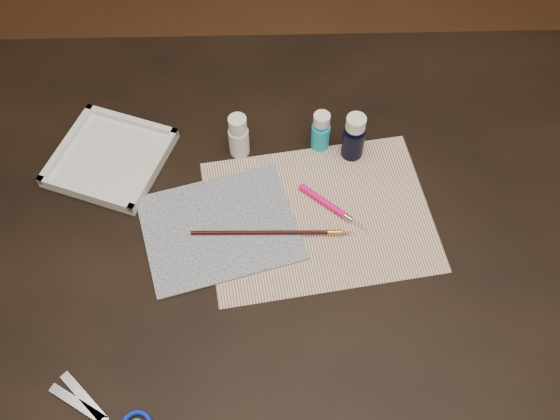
{
  "coord_description": "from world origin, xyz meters",
  "views": [
    {
      "loc": [
        -0.01,
        -0.52,
        1.61
      ],
      "look_at": [
        0.0,
        0.0,
        0.8
      ],
      "focal_mm": 40.0,
      "sensor_mm": 36.0,
      "label": 1
    }
  ],
  "objects_px": {
    "scissors": "(93,418)",
    "paint_bottle_cyan": "(321,131)",
    "paper": "(319,215)",
    "paint_bottle_navy": "(354,137)",
    "canvas": "(220,227)",
    "palette_tray": "(110,157)",
    "paint_bottle_white": "(239,136)"
  },
  "relations": [
    {
      "from": "scissors",
      "to": "paint_bottle_cyan",
      "type": "bearing_deg",
      "value": -94.38
    },
    {
      "from": "paper",
      "to": "paint_bottle_navy",
      "type": "bearing_deg",
      "value": 63.13
    },
    {
      "from": "paint_bottle_cyan",
      "to": "paint_bottle_navy",
      "type": "bearing_deg",
      "value": -19.87
    },
    {
      "from": "canvas",
      "to": "scissors",
      "type": "distance_m",
      "value": 0.34
    },
    {
      "from": "palette_tray",
      "to": "paper",
      "type": "bearing_deg",
      "value": -18.8
    },
    {
      "from": "palette_tray",
      "to": "paint_bottle_navy",
      "type": "bearing_deg",
      "value": 0.85
    },
    {
      "from": "paper",
      "to": "paint_bottle_navy",
      "type": "height_order",
      "value": "paint_bottle_navy"
    },
    {
      "from": "paint_bottle_white",
      "to": "scissors",
      "type": "bearing_deg",
      "value": -112.91
    },
    {
      "from": "paint_bottle_navy",
      "to": "scissors",
      "type": "xyz_separation_m",
      "value": [
        -0.39,
        -0.44,
        -0.04
      ]
    },
    {
      "from": "canvas",
      "to": "paint_bottle_cyan",
      "type": "xyz_separation_m",
      "value": [
        0.17,
        0.17,
        0.04
      ]
    },
    {
      "from": "paint_bottle_navy",
      "to": "paint_bottle_cyan",
      "type": "bearing_deg",
      "value": 160.13
    },
    {
      "from": "paint_bottle_white",
      "to": "palette_tray",
      "type": "relative_size",
      "value": 0.48
    },
    {
      "from": "paint_bottle_white",
      "to": "paint_bottle_navy",
      "type": "distance_m",
      "value": 0.19
    },
    {
      "from": "scissors",
      "to": "palette_tray",
      "type": "relative_size",
      "value": 0.96
    },
    {
      "from": "paint_bottle_white",
      "to": "paint_bottle_navy",
      "type": "relative_size",
      "value": 0.93
    },
    {
      "from": "paper",
      "to": "scissors",
      "type": "relative_size",
      "value": 2.11
    },
    {
      "from": "canvas",
      "to": "palette_tray",
      "type": "height_order",
      "value": "palette_tray"
    },
    {
      "from": "paper",
      "to": "canvas",
      "type": "distance_m",
      "value": 0.16
    },
    {
      "from": "paint_bottle_white",
      "to": "palette_tray",
      "type": "bearing_deg",
      "value": -175.85
    },
    {
      "from": "paper",
      "to": "paint_bottle_white",
      "type": "relative_size",
      "value": 4.22
    },
    {
      "from": "canvas",
      "to": "paint_bottle_cyan",
      "type": "relative_size",
      "value": 3.07
    },
    {
      "from": "canvas",
      "to": "palette_tray",
      "type": "distance_m",
      "value": 0.24
    },
    {
      "from": "paint_bottle_cyan",
      "to": "scissors",
      "type": "relative_size",
      "value": 0.46
    },
    {
      "from": "canvas",
      "to": "paper",
      "type": "bearing_deg",
      "value": 7.47
    },
    {
      "from": "paper",
      "to": "canvas",
      "type": "bearing_deg",
      "value": -172.53
    },
    {
      "from": "canvas",
      "to": "paint_bottle_navy",
      "type": "xyz_separation_m",
      "value": [
        0.22,
        0.15,
        0.04
      ]
    },
    {
      "from": "paint_bottle_navy",
      "to": "palette_tray",
      "type": "distance_m",
      "value": 0.42
    },
    {
      "from": "paint_bottle_cyan",
      "to": "scissors",
      "type": "distance_m",
      "value": 0.57
    },
    {
      "from": "paint_bottle_cyan",
      "to": "palette_tray",
      "type": "bearing_deg",
      "value": -175.93
    },
    {
      "from": "palette_tray",
      "to": "paint_bottle_white",
      "type": "bearing_deg",
      "value": 4.15
    },
    {
      "from": "paper",
      "to": "canvas",
      "type": "xyz_separation_m",
      "value": [
        -0.16,
        -0.02,
        0.0
      ]
    },
    {
      "from": "paint_bottle_white",
      "to": "palette_tray",
      "type": "distance_m",
      "value": 0.22
    }
  ]
}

